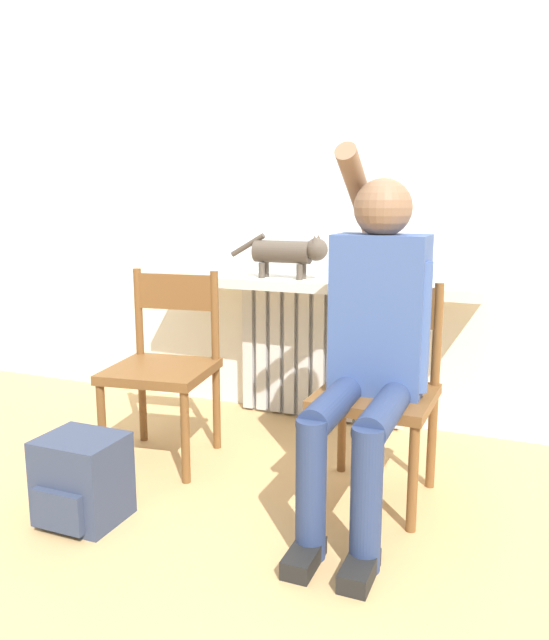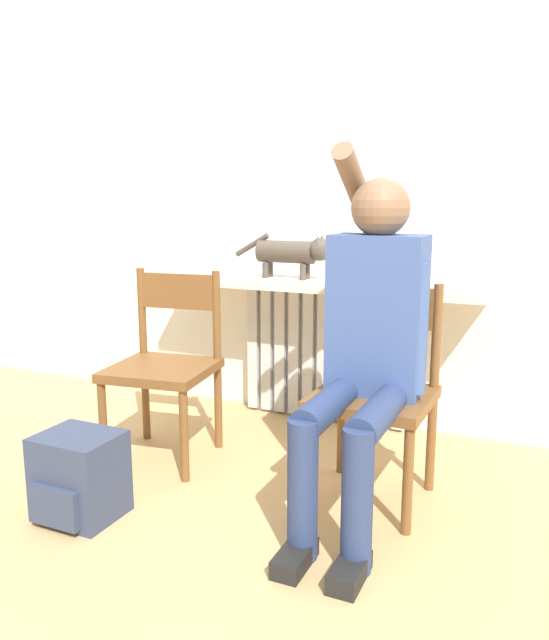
{
  "view_description": "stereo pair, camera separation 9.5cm",
  "coord_description": "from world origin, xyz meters",
  "px_view_note": "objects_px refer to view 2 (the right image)",
  "views": [
    {
      "loc": [
        0.98,
        -1.86,
        1.15
      ],
      "look_at": [
        0.0,
        0.52,
        0.64
      ],
      "focal_mm": 35.0,
      "sensor_mm": 36.0,
      "label": 1
    },
    {
      "loc": [
        1.07,
        -1.82,
        1.15
      ],
      "look_at": [
        0.0,
        0.52,
        0.64
      ],
      "focal_mm": 35.0,
      "sensor_mm": 36.0,
      "label": 2
    }
  ],
  "objects_px": {
    "person": "(369,335)",
    "backpack": "(79,476)",
    "chair_right": "(376,390)",
    "cat": "(294,252)",
    "chair_left": "(166,363)"
  },
  "relations": [
    {
      "from": "chair_right",
      "to": "person",
      "type": "relative_size",
      "value": 0.62
    },
    {
      "from": "person",
      "to": "cat",
      "type": "relative_size",
      "value": 2.63
    },
    {
      "from": "chair_right",
      "to": "person",
      "type": "xyz_separation_m",
      "value": [
        -0.0,
        -0.12,
        0.24
      ]
    },
    {
      "from": "chair_right",
      "to": "person",
      "type": "bearing_deg",
      "value": -88.92
    },
    {
      "from": "person",
      "to": "chair_left",
      "type": "bearing_deg",
      "value": 172.59
    },
    {
      "from": "chair_left",
      "to": "backpack",
      "type": "distance_m",
      "value": 0.67
    },
    {
      "from": "chair_right",
      "to": "person",
      "type": "height_order",
      "value": "person"
    },
    {
      "from": "person",
      "to": "backpack",
      "type": "height_order",
      "value": "person"
    },
    {
      "from": "chair_right",
      "to": "cat",
      "type": "distance_m",
      "value": 0.94
    },
    {
      "from": "chair_left",
      "to": "person",
      "type": "relative_size",
      "value": 0.62
    },
    {
      "from": "chair_left",
      "to": "cat",
      "type": "height_order",
      "value": "cat"
    },
    {
      "from": "person",
      "to": "cat",
      "type": "height_order",
      "value": "person"
    },
    {
      "from": "chair_right",
      "to": "cat",
      "type": "bearing_deg",
      "value": 136.46
    },
    {
      "from": "chair_left",
      "to": "person",
      "type": "distance_m",
      "value": 0.99
    },
    {
      "from": "chair_left",
      "to": "backpack",
      "type": "bearing_deg",
      "value": -95.47
    }
  ]
}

